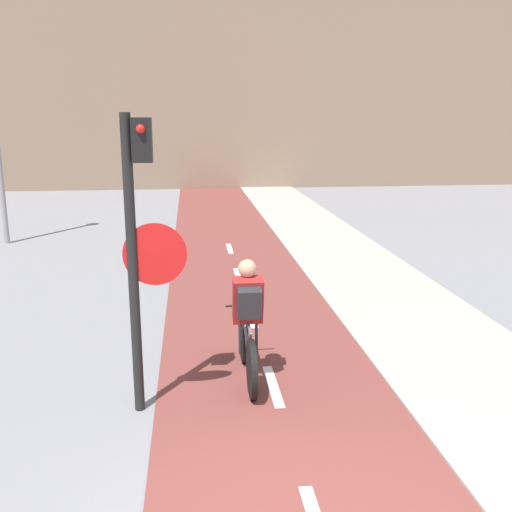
{
  "coord_description": "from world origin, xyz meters",
  "views": [
    {
      "loc": [
        -0.93,
        -3.24,
        3.16
      ],
      "look_at": [
        0.0,
        4.8,
        1.2
      ],
      "focal_mm": 40.0,
      "sensor_mm": 36.0,
      "label": 1
    }
  ],
  "objects": [
    {
      "name": "cyclist_near",
      "position": [
        -0.28,
        3.24,
        0.72
      ],
      "size": [
        0.46,
        1.72,
        1.53
      ],
      "color": "black",
      "rests_on": "ground_plane"
    },
    {
      "name": "building_row_background",
      "position": [
        0.0,
        25.65,
        4.67
      ],
      "size": [
        60.0,
        5.2,
        9.32
      ],
      "color": "#89705B",
      "rests_on": "ground_plane"
    },
    {
      "name": "traffic_light_pole",
      "position": [
        -1.47,
        2.65,
        1.99
      ],
      "size": [
        0.67,
        0.25,
        3.22
      ],
      "color": "black",
      "rests_on": "ground_plane"
    }
  ]
}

